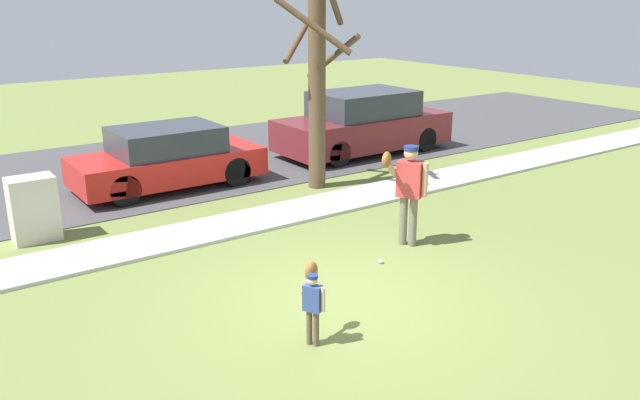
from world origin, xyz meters
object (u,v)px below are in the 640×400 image
object	(u,v)px
baseball	(381,261)
parked_hatchback_red	(167,158)
parked_suv_maroon	(363,124)
person_adult	(408,185)
utility_cabinet	(34,209)
person_child	(312,293)
street_tree_near	(317,82)

from	to	relation	value
baseball	parked_hatchback_red	world-z (taller)	parked_hatchback_red
parked_hatchback_red	parked_suv_maroon	world-z (taller)	parked_suv_maroon
person_adult	utility_cabinet	xyz separation A→B (m)	(-5.00, 3.85, -0.51)
person_child	parked_suv_maroon	distance (m)	9.95
baseball	parked_suv_maroon	distance (m)	7.53
utility_cabinet	parked_suv_maroon	world-z (taller)	parked_suv_maroon
street_tree_near	parked_suv_maroon	xyz separation A→B (m)	(2.83, 1.93, -1.49)
baseball	street_tree_near	xyz separation A→B (m)	(1.64, 4.07, 2.25)
person_adult	utility_cabinet	size ratio (longest dim) A/B	1.52
utility_cabinet	street_tree_near	size ratio (longest dim) A/B	0.26
person_adult	parked_suv_maroon	world-z (taller)	person_adult
person_child	baseball	bearing A→B (deg)	1.81
person_child	street_tree_near	xyz separation A→B (m)	(3.87, 5.41, 1.64)
street_tree_near	parked_suv_maroon	bearing A→B (deg)	34.33
utility_cabinet	parked_suv_maroon	distance (m)	8.82
parked_suv_maroon	baseball	bearing A→B (deg)	53.31
parked_suv_maroon	street_tree_near	bearing A→B (deg)	34.33
parked_hatchback_red	utility_cabinet	bearing A→B (deg)	28.59
person_adult	parked_hatchback_red	xyz separation A→B (m)	(-1.88, 5.55, -0.41)
person_child	baseball	size ratio (longest dim) A/B	13.02
baseball	person_child	bearing A→B (deg)	-148.84
person_child	utility_cabinet	bearing A→B (deg)	79.80
person_adult	person_child	bearing A→B (deg)	-0.42
person_child	parked_suv_maroon	world-z (taller)	parked_suv_maroon
person_child	street_tree_near	distance (m)	6.85
person_adult	parked_hatchback_red	bearing A→B (deg)	-100.59
utility_cabinet	parked_suv_maroon	bearing A→B (deg)	11.80
person_child	person_adult	bearing A→B (deg)	-0.42
baseball	utility_cabinet	size ratio (longest dim) A/B	0.07
person_adult	baseball	bearing A→B (deg)	-6.75
person_child	utility_cabinet	xyz separation A→B (m)	(-1.93, 5.55, -0.08)
person_adult	person_child	xyz separation A→B (m)	(-3.07, -1.70, -0.42)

